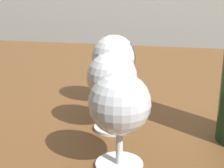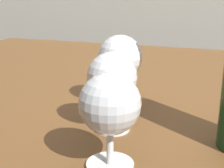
% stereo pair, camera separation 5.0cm
% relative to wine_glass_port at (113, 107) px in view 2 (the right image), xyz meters
% --- Properties ---
extents(dining_table, '(1.52, 0.98, 0.78)m').
position_rel_wine_glass_port_xyz_m(dining_table, '(-0.00, 0.38, -0.16)').
color(dining_table, brown).
rests_on(dining_table, ground_plane).
extents(wine_glass_port, '(0.08, 0.08, 0.12)m').
position_rel_wine_glass_port_xyz_m(wine_glass_port, '(0.00, 0.00, 0.00)').
color(wine_glass_port, white).
rests_on(wine_glass_port, dining_table).
extents(wine_glass_pinot, '(0.08, 0.08, 0.13)m').
position_rel_wine_glass_port_xyz_m(wine_glass_pinot, '(-0.04, 0.11, 0.00)').
color(wine_glass_pinot, white).
rests_on(wine_glass_pinot, dining_table).
extents(wine_glass_white, '(0.08, 0.08, 0.14)m').
position_rel_wine_glass_port_xyz_m(wine_glass_white, '(-0.06, 0.22, 0.01)').
color(wine_glass_white, white).
rests_on(wine_glass_white, dining_table).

